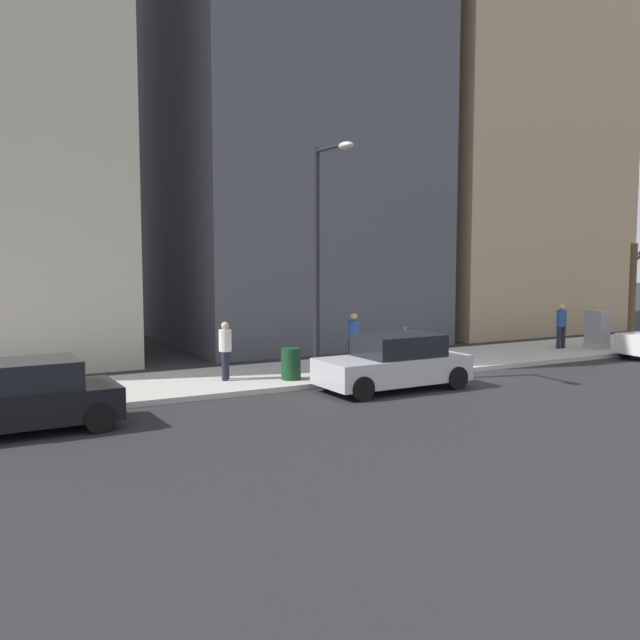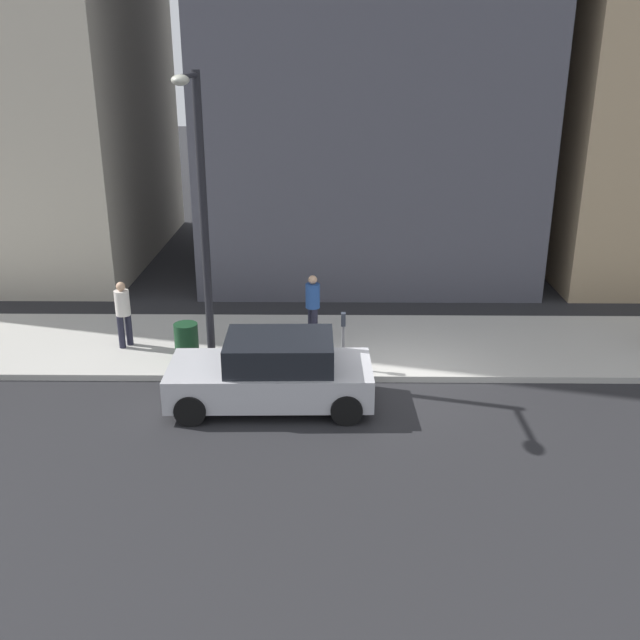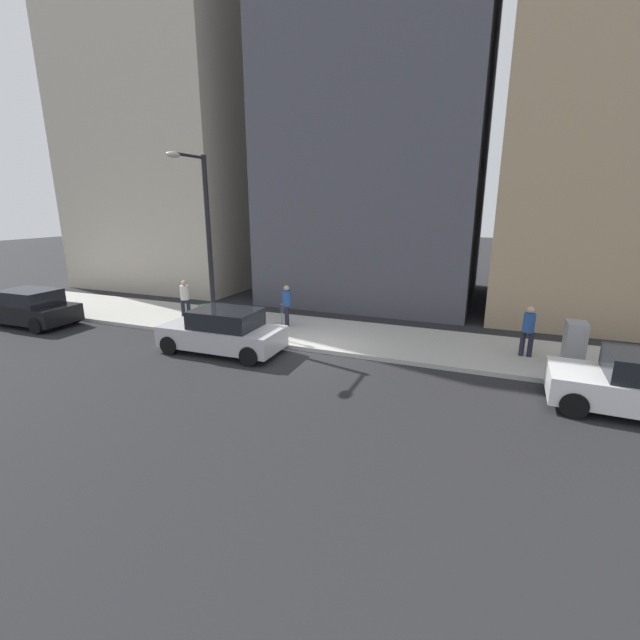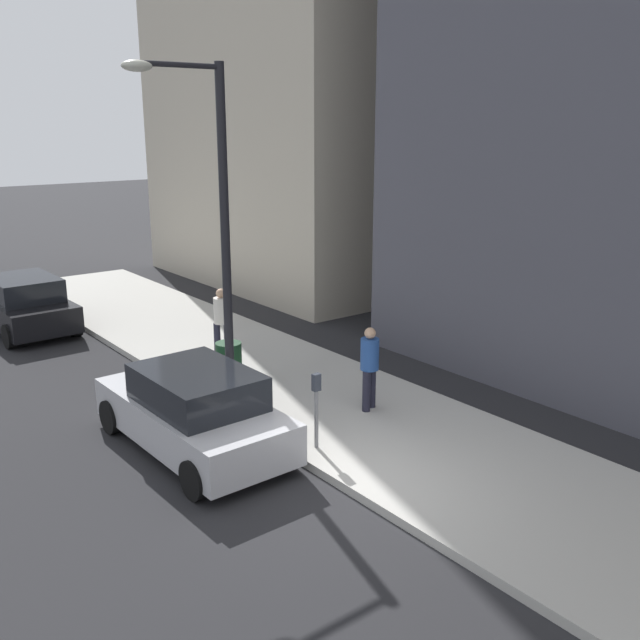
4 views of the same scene
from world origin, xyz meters
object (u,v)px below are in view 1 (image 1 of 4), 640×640
at_px(parking_meter, 406,344).
at_px(bare_tree, 634,288).
at_px(pedestrian_near_meter, 561,323).
at_px(pedestrian_far_corner, 225,347).
at_px(trash_bin, 291,364).
at_px(pedestrian_midblock, 354,336).
at_px(office_tower_left, 485,126).
at_px(streetlamp, 321,243).
at_px(office_block_center, 285,95).
at_px(parked_car_black, 17,398).
at_px(utility_box, 597,330).
at_px(parked_car_silver, 394,363).

relative_size(parking_meter, bare_tree, 0.31).
height_order(pedestrian_near_meter, pedestrian_far_corner, same).
height_order(trash_bin, pedestrian_midblock, pedestrian_midblock).
bearing_deg(office_tower_left, trash_bin, 121.87).
distance_m(parking_meter, bare_tree, 13.22).
relative_size(streetlamp, trash_bin, 7.22).
distance_m(bare_tree, trash_bin, 16.81).
height_order(office_tower_left, office_block_center, office_block_center).
bearing_deg(streetlamp, pedestrian_midblock, -48.63).
distance_m(parked_car_black, parking_meter, 11.22).
bearing_deg(utility_box, pedestrian_far_corner, 88.40).
bearing_deg(pedestrian_far_corner, office_tower_left, 151.26).
relative_size(bare_tree, pedestrian_near_meter, 2.62).
relative_size(pedestrian_near_meter, pedestrian_far_corner, 1.00).
xyz_separation_m(parking_meter, trash_bin, (0.45, 3.67, -0.38)).
bearing_deg(office_tower_left, pedestrian_near_meter, 157.00).
relative_size(parked_car_black, utility_box, 2.96).
xyz_separation_m(utility_box, trash_bin, (-0.40, 13.05, -0.25)).
bearing_deg(office_block_center, trash_bin, 154.94).
relative_size(parked_car_black, pedestrian_midblock, 2.55).
height_order(parked_car_silver, streetlamp, streetlamp).
bearing_deg(pedestrian_midblock, office_block_center, -33.96).
xyz_separation_m(parking_meter, office_block_center, (10.18, -0.88, 9.38)).
bearing_deg(parked_car_black, office_tower_left, -64.12).
bearing_deg(trash_bin, parked_car_black, 105.96).
height_order(parked_car_black, streetlamp, streetlamp).
bearing_deg(streetlamp, utility_box, -85.31).
height_order(streetlamp, bare_tree, streetlamp).
xyz_separation_m(pedestrian_midblock, office_tower_left, (8.21, -12.52, 8.83)).
height_order(parked_car_silver, utility_box, utility_box).
bearing_deg(parked_car_black, trash_bin, -75.31).
bearing_deg(utility_box, trash_bin, 91.76).
height_order(parked_car_black, office_tower_left, office_tower_left).
distance_m(parked_car_black, pedestrian_near_meter, 19.49).
bearing_deg(pedestrian_midblock, parked_car_silver, 144.47).
bearing_deg(bare_tree, office_tower_left, 8.49).
bearing_deg(parked_car_silver, parking_meter, -45.06).
height_order(parked_car_silver, pedestrian_near_meter, pedestrian_near_meter).
bearing_deg(trash_bin, streetlamp, -133.97).
xyz_separation_m(bare_tree, office_tower_left, (7.94, 1.19, 7.64)).
distance_m(bare_tree, pedestrian_midblock, 13.76).
bearing_deg(parking_meter, bare_tree, -80.71).
height_order(pedestrian_midblock, office_block_center, office_block_center).
xyz_separation_m(bare_tree, trash_bin, (-1.67, 16.65, -1.68)).
bearing_deg(pedestrian_far_corner, office_block_center, 179.17).
distance_m(parked_car_black, utility_box, 20.63).
relative_size(bare_tree, pedestrian_midblock, 2.62).
height_order(parked_car_silver, pedestrian_far_corner, pedestrian_far_corner).
height_order(parked_car_silver, pedestrian_midblock, pedestrian_midblock).
xyz_separation_m(pedestrian_near_meter, pedestrian_far_corner, (-0.19, 13.48, 0.00)).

